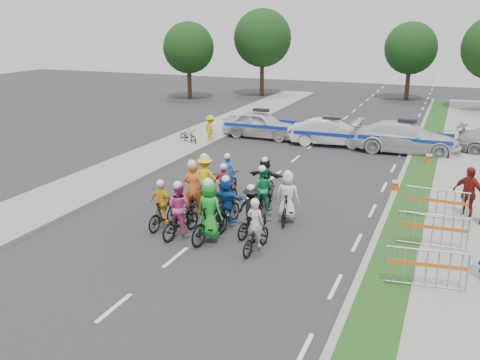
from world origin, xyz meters
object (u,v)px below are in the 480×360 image
at_px(barrier_2, 437,205).
at_px(tree_3, 262,38).
at_px(rider_10, 206,183).
at_px(police_car_1, 331,132).
at_px(rider_12, 228,181).
at_px(barrier_1, 432,232).
at_px(rider_11, 265,182).
at_px(police_car_0, 261,125).
at_px(rider_1, 210,217).
at_px(parked_bike, 188,136).
at_px(rider_5, 227,205).
at_px(rider_0, 256,234).
at_px(rider_3, 163,209).
at_px(spectator_2, 468,193).
at_px(rider_2, 180,215).
at_px(police_car_2, 406,138).
at_px(rider_9, 225,191).
at_px(cone_1, 429,157).
at_px(cone_0, 396,185).
at_px(tree_0, 189,48).
at_px(rider_8, 263,196).
at_px(marshal_hiviz, 211,129).
at_px(rider_7, 288,202).
at_px(rider_4, 252,215).
at_px(tree_4, 411,48).
at_px(barrier_0, 426,270).
at_px(rider_6, 194,198).

xyz_separation_m(barrier_2, tree_3, (-15.70, 26.17, 4.33)).
relative_size(rider_10, police_car_1, 0.45).
height_order(rider_12, barrier_1, rider_12).
height_order(rider_11, police_car_0, rider_11).
bearing_deg(rider_1, parked_bike, -49.98).
xyz_separation_m(rider_5, barrier_1, (6.31, 0.52, -0.18)).
relative_size(rider_0, rider_5, 0.96).
height_order(barrier_2, tree_3, tree_3).
height_order(rider_3, spectator_2, spectator_2).
relative_size(rider_2, rider_11, 1.09).
height_order(police_car_2, parked_bike, police_car_2).
bearing_deg(rider_1, rider_9, -65.09).
xyz_separation_m(rider_10, police_car_0, (-1.94, 11.28, 0.01)).
bearing_deg(cone_1, rider_1, -115.25).
height_order(rider_5, rider_11, rider_5).
bearing_deg(rider_2, rider_10, -69.14).
xyz_separation_m(cone_0, tree_3, (-14.10, 23.60, 4.55)).
height_order(barrier_1, cone_1, barrier_1).
bearing_deg(tree_0, tree_3, 38.66).
bearing_deg(barrier_1, rider_8, 170.03).
bearing_deg(rider_10, marshal_hiviz, -73.88).
relative_size(rider_7, barrier_2, 0.91).
xyz_separation_m(rider_9, parked_bike, (-5.94, 8.62, -0.24)).
relative_size(police_car_1, tree_3, 0.57).
height_order(rider_2, cone_1, rider_2).
xyz_separation_m(rider_0, rider_12, (-2.79, 4.47, 0.00)).
xyz_separation_m(rider_12, barrier_1, (7.54, -2.45, 0.00)).
bearing_deg(rider_7, tree_3, -73.65).
bearing_deg(cone_1, barrier_2, -84.80).
bearing_deg(rider_1, marshal_hiviz, -55.23).
bearing_deg(rider_2, rider_3, -13.74).
distance_m(rider_4, rider_11, 3.33).
xyz_separation_m(police_car_1, barrier_1, (5.82, -12.24, -0.13)).
bearing_deg(police_car_1, rider_8, 173.26).
relative_size(rider_9, spectator_2, 0.91).
bearing_deg(police_car_2, tree_3, 39.01).
xyz_separation_m(rider_7, rider_10, (-3.40, 0.81, 0.02)).
bearing_deg(rider_7, rider_2, 35.73).
bearing_deg(police_car_2, rider_2, 158.22).
height_order(tree_0, tree_4, same).
bearing_deg(spectator_2, rider_2, -119.46).
bearing_deg(police_car_0, rider_5, -161.72).
height_order(rider_8, barrier_0, rider_8).
xyz_separation_m(cone_0, parked_bike, (-11.42, 4.53, 0.07)).
distance_m(rider_10, cone_0, 7.41).
distance_m(barrier_0, tree_0, 34.51).
xyz_separation_m(rider_4, rider_9, (-1.78, 1.94, -0.01)).
bearing_deg(parked_bike, police_car_2, -48.03).
distance_m(rider_6, barrier_2, 8.13).
bearing_deg(barrier_0, police_car_0, 122.95).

